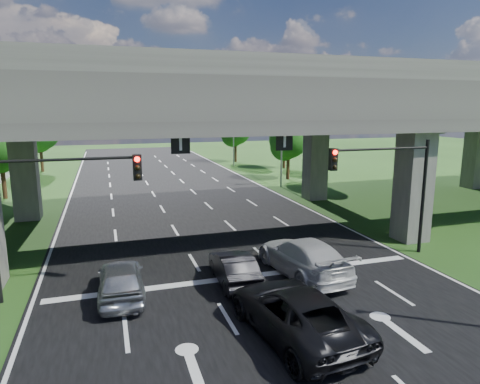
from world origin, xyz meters
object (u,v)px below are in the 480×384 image
streetlight_beyond (231,121)px  car_silver (121,279)px  streetlight_far (278,126)px  car_white (303,257)px  signal_left (51,196)px  car_dark (234,268)px  car_trailing (295,312)px  signal_right (390,177)px

streetlight_beyond → car_silver: 40.43m
streetlight_far → car_white: bearing=-109.5°
signal_left → car_silver: size_ratio=1.34×
streetlight_far → car_white: streetlight_far is taller
signal_left → car_dark: bearing=-7.5°
streetlight_beyond → car_silver: streetlight_beyond is taller
car_white → car_trailing: (-2.62, -4.82, -0.02)m
streetlight_far → car_trailing: (-10.04, -25.82, -4.99)m
car_silver → car_trailing: 7.28m
signal_left → car_silver: bearing=-21.3°
streetlight_beyond → car_silver: (-15.50, -37.00, -5.05)m
streetlight_far → car_white: (-7.42, -21.00, -4.98)m
car_silver → car_trailing: car_trailing is taller
streetlight_beyond → signal_right: bearing=-93.6°
signal_left → car_white: (10.50, -0.94, -3.31)m
signal_left → car_silver: signal_left is taller
streetlight_beyond → car_dark: bearing=-106.2°
signal_left → signal_right: bearing=0.0°
streetlight_far → car_dark: size_ratio=2.41×
signal_left → car_white: bearing=-5.1°
streetlight_beyond → car_white: streetlight_beyond is taller
car_white → car_trailing: car_white is taller
car_trailing → car_silver: bearing=-48.0°
signal_right → streetlight_far: streetlight_far is taller
signal_left → car_silver: 4.27m
streetlight_beyond → car_dark: 38.87m
streetlight_far → car_silver: size_ratio=2.23×
signal_right → car_silver: 13.68m
signal_right → car_silver: bearing=-175.9°
signal_right → car_white: size_ratio=1.03×
car_trailing → signal_left: bearing=-42.8°
signal_right → car_dark: signal_right is taller
streetlight_beyond → signal_left: bearing=-116.4°
car_dark → car_white: bearing=-177.8°
signal_left → car_dark: (7.18, -0.94, -3.47)m
car_silver → car_dark: car_silver is taller
car_dark → car_trailing: size_ratio=0.70×
car_silver → streetlight_far: bearing=-124.9°
car_silver → car_white: 8.08m
streetlight_far → streetlight_beyond: (0.00, 16.00, 0.00)m
streetlight_beyond → car_white: (-7.42, -37.00, -4.98)m
car_silver → car_trailing: bearing=140.1°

